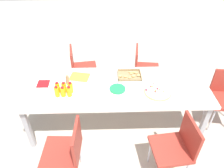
% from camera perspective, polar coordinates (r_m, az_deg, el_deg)
% --- Properties ---
extents(ground_plane, '(12.00, 12.00, 0.00)m').
position_cam_1_polar(ground_plane, '(3.26, 0.83, -10.48)').
color(ground_plane, '#B2A899').
extents(party_table, '(2.39, 0.86, 0.72)m').
position_cam_1_polar(party_table, '(2.80, 0.95, -1.48)').
color(party_table, silver).
rests_on(party_table, ground_plane).
extents(chair_near_left, '(0.42, 0.42, 0.83)m').
position_cam_1_polar(chair_near_left, '(2.42, -11.78, -16.66)').
color(chair_near_left, maroon).
rests_on(chair_near_left, ground_plane).
extents(chair_far_right, '(0.45, 0.45, 0.83)m').
position_cam_1_polar(chair_far_right, '(3.56, 8.19, 4.53)').
color(chair_far_right, maroon).
rests_on(chair_far_right, ground_plane).
extents(chair_far_left, '(0.45, 0.45, 0.83)m').
position_cam_1_polar(chair_far_left, '(3.56, -8.44, 4.55)').
color(chair_far_left, maroon).
rests_on(chair_far_left, ground_plane).
extents(chair_near_right, '(0.44, 0.44, 0.83)m').
position_cam_1_polar(chair_near_right, '(2.51, 16.89, -15.33)').
color(chair_near_right, maroon).
rests_on(chair_near_right, ground_plane).
extents(juice_bottle_0, '(0.06, 0.06, 0.15)m').
position_cam_1_polar(juice_bottle_0, '(2.65, -14.41, -1.98)').
color(juice_bottle_0, '#F9AE14').
rests_on(juice_bottle_0, party_table).
extents(juice_bottle_1, '(0.06, 0.06, 0.13)m').
position_cam_1_polar(juice_bottle_1, '(2.65, -12.87, -2.02)').
color(juice_bottle_1, '#F8AC14').
rests_on(juice_bottle_1, party_table).
extents(juice_bottle_2, '(0.06, 0.06, 0.14)m').
position_cam_1_polar(juice_bottle_2, '(2.63, -11.27, -1.98)').
color(juice_bottle_2, '#FBAB14').
rests_on(juice_bottle_2, party_table).
extents(juice_bottle_3, '(0.05, 0.05, 0.15)m').
position_cam_1_polar(juice_bottle_3, '(2.71, -14.22, -0.93)').
color(juice_bottle_3, '#FAAD14').
rests_on(juice_bottle_3, party_table).
extents(juice_bottle_4, '(0.06, 0.06, 0.14)m').
position_cam_1_polar(juice_bottle_4, '(2.70, -12.57, -0.89)').
color(juice_bottle_4, '#F9AB14').
rests_on(juice_bottle_4, party_table).
extents(juice_bottle_5, '(0.06, 0.06, 0.15)m').
position_cam_1_polar(juice_bottle_5, '(2.68, -10.93, -0.95)').
color(juice_bottle_5, '#F8AF14').
rests_on(juice_bottle_5, party_table).
extents(fruit_pizza, '(0.34, 0.34, 0.05)m').
position_cam_1_polar(fruit_pizza, '(2.72, 11.97, -2.00)').
color(fruit_pizza, tan).
rests_on(fruit_pizza, party_table).
extents(snack_tray, '(0.32, 0.24, 0.04)m').
position_cam_1_polar(snack_tray, '(2.94, 4.73, 2.34)').
color(snack_tray, olive).
rests_on(snack_tray, party_table).
extents(plate_stack, '(0.20, 0.20, 0.02)m').
position_cam_1_polar(plate_stack, '(2.71, 1.47, -1.29)').
color(plate_stack, '#1E8C4C').
rests_on(plate_stack, party_table).
extents(napkin_stack, '(0.15, 0.15, 0.01)m').
position_cam_1_polar(napkin_stack, '(2.93, -17.76, 0.07)').
color(napkin_stack, red).
rests_on(napkin_stack, party_table).
extents(cardboard_tube, '(0.04, 0.04, 0.14)m').
position_cam_1_polar(cardboard_tube, '(2.81, -11.68, 1.07)').
color(cardboard_tube, '#9E7A56').
rests_on(cardboard_tube, party_table).
extents(paper_folder, '(0.30, 0.25, 0.01)m').
position_cam_1_polar(paper_folder, '(2.95, -8.58, 1.89)').
color(paper_folder, yellow).
rests_on(paper_folder, party_table).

